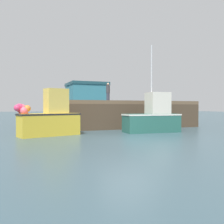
% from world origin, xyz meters
% --- Properties ---
extents(ground, '(120.00, 160.00, 0.10)m').
position_xyz_m(ground, '(0.00, 0.00, -0.05)').
color(ground, '#38515B').
extents(pier, '(10.72, 7.80, 1.99)m').
position_xyz_m(pier, '(3.00, 8.22, 1.66)').
color(pier, brown).
rests_on(pier, ground).
extents(fishing_boat_near_left, '(3.48, 1.91, 2.53)m').
position_xyz_m(fishing_boat_near_left, '(-3.19, 3.02, 0.94)').
color(fishing_boat_near_left, gold).
rests_on(fishing_boat_near_left, ground).
extents(fishing_boat_near_right, '(3.50, 1.50, 5.29)m').
position_xyz_m(fishing_boat_near_right, '(3.00, 2.70, 0.91)').
color(fishing_boat_near_right, '#23564C').
rests_on(fishing_boat_near_right, ground).
extents(dockworker, '(0.34, 0.34, 1.70)m').
position_xyz_m(dockworker, '(2.94, 10.40, 2.84)').
color(dockworker, '#2D3342').
rests_on(dockworker, pier).
extents(warehouse, '(6.71, 6.92, 5.94)m').
position_xyz_m(warehouse, '(7.64, 34.29, 2.99)').
color(warehouse, '#2D6B7A').
rests_on(warehouse, ground).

